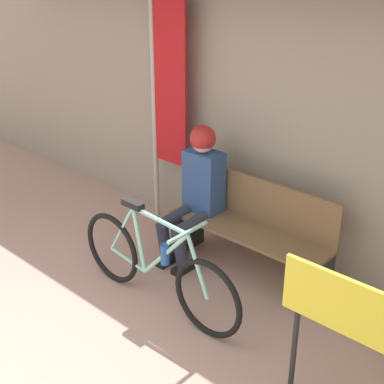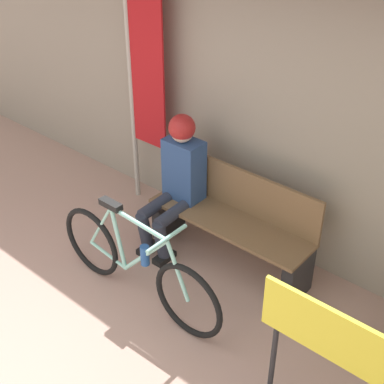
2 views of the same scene
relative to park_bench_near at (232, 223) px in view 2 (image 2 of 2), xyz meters
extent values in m
cube|color=#9E9384|center=(-0.31, 0.47, 1.21)|extent=(12.00, 0.12, 3.20)
cube|color=brown|center=(0.00, -0.05, 0.04)|extent=(1.49, 0.42, 0.03)
cube|color=brown|center=(0.00, 0.14, 0.26)|extent=(1.49, 0.03, 0.40)
cube|color=#232326|center=(-0.70, -0.05, -0.18)|extent=(0.10, 0.36, 0.42)
cube|color=#232326|center=(0.70, -0.05, -0.18)|extent=(0.10, 0.36, 0.42)
torus|color=black|center=(-0.80, -0.90, -0.07)|extent=(0.63, 0.05, 0.63)
torus|color=black|center=(0.27, -0.90, -0.07)|extent=(0.63, 0.05, 0.63)
cylinder|color=#93DBCC|center=(-0.21, -0.90, 0.40)|extent=(0.58, 0.03, 0.07)
cylinder|color=#93DBCC|center=(-0.16, -0.90, 0.13)|extent=(0.50, 0.03, 0.54)
cylinder|color=#93DBCC|center=(-0.44, -0.90, 0.14)|extent=(0.14, 0.03, 0.55)
cylinder|color=#93DBCC|center=(-0.59, -0.90, -0.10)|extent=(0.41, 0.03, 0.08)
cylinder|color=#93DBCC|center=(-0.65, -0.90, 0.17)|extent=(0.32, 0.02, 0.50)
cylinder|color=#93DBCC|center=(0.18, -0.90, 0.16)|extent=(0.22, 0.03, 0.47)
cube|color=black|center=(-0.50, -0.90, 0.44)|extent=(0.20, 0.07, 0.05)
cylinder|color=#93DBCC|center=(0.08, -0.90, 0.41)|extent=(0.03, 0.40, 0.03)
cylinder|color=#235199|center=(-0.16, -0.90, 0.13)|extent=(0.07, 0.07, 0.17)
cylinder|color=#2D3342|center=(-0.64, -0.26, 0.05)|extent=(0.11, 0.42, 0.13)
cylinder|color=#2D3342|center=(-0.64, -0.43, -0.15)|extent=(0.11, 0.17, 0.39)
cube|color=black|center=(-0.64, -0.40, -0.36)|extent=(0.10, 0.22, 0.06)
cylinder|color=#2D3342|center=(-0.44, -0.26, 0.05)|extent=(0.11, 0.42, 0.13)
cylinder|color=#2D3342|center=(-0.44, -0.43, -0.15)|extent=(0.11, 0.17, 0.39)
cube|color=black|center=(-0.44, -0.40, -0.36)|extent=(0.10, 0.22, 0.06)
cube|color=#2D4C84|center=(-0.54, -0.01, 0.34)|extent=(0.34, 0.22, 0.56)
sphere|color=beige|center=(-0.54, -0.03, 0.72)|extent=(0.20, 0.20, 0.20)
sphere|color=#B22323|center=(-0.54, -0.03, 0.75)|extent=(0.23, 0.23, 0.23)
cylinder|color=#B7B2A8|center=(-1.39, 0.21, 0.74)|extent=(0.05, 0.05, 2.27)
cube|color=red|center=(-1.16, 0.21, 1.09)|extent=(0.40, 0.02, 1.59)
cylinder|color=#232326|center=(1.06, -0.99, -0.06)|extent=(0.04, 0.04, 0.65)
cube|color=yellow|center=(1.47, -0.99, 0.44)|extent=(1.03, 0.03, 0.36)
camera|label=1|loc=(2.35, -3.36, 2.25)|focal=50.00mm
camera|label=2|loc=(2.14, -3.06, 2.70)|focal=50.00mm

